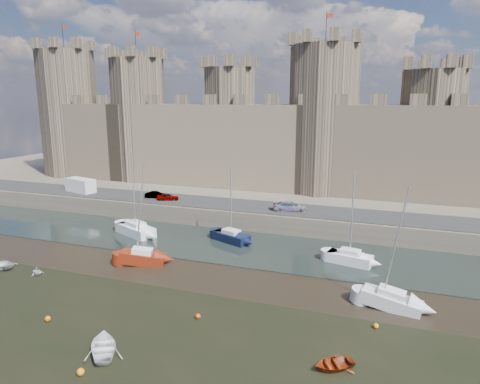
% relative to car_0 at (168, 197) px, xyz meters
% --- Properties ---
extents(ground, '(160.00, 160.00, 0.00)m').
position_rel_car_0_xyz_m(ground, '(18.26, -33.17, -3.05)').
color(ground, black).
rests_on(ground, ground).
extents(water_channel, '(160.00, 12.00, 0.08)m').
position_rel_car_0_xyz_m(water_channel, '(18.26, -9.17, -3.01)').
color(water_channel, black).
rests_on(water_channel, ground).
extents(quay, '(160.00, 60.00, 2.50)m').
position_rel_car_0_xyz_m(quay, '(18.26, 26.83, -1.80)').
color(quay, '#4C443A').
rests_on(quay, ground).
extents(road, '(160.00, 7.00, 0.10)m').
position_rel_car_0_xyz_m(road, '(18.26, 0.83, -0.50)').
color(road, black).
rests_on(road, quay).
extents(castle, '(108.50, 11.00, 29.00)m').
position_rel_car_0_xyz_m(castle, '(17.63, 14.83, 8.63)').
color(castle, '#42382B').
rests_on(castle, quay).
extents(car_0, '(3.45, 2.26, 1.09)m').
position_rel_car_0_xyz_m(car_0, '(0.00, 0.00, 0.00)').
color(car_0, gray).
rests_on(car_0, quay).
extents(car_1, '(3.39, 1.66, 1.07)m').
position_rel_car_0_xyz_m(car_1, '(-2.45, 0.68, -0.01)').
color(car_1, gray).
rests_on(car_1, quay).
extents(car_2, '(4.82, 2.95, 1.31)m').
position_rel_car_0_xyz_m(car_2, '(18.58, 0.06, 0.11)').
color(car_2, gray).
rests_on(car_2, quay).
extents(van, '(5.61, 3.32, 2.29)m').
position_rel_car_0_xyz_m(van, '(-16.12, 0.33, 0.60)').
color(van, silver).
rests_on(van, quay).
extents(sailboat_0, '(6.34, 4.53, 11.07)m').
position_rel_car_0_xyz_m(sailboat_0, '(0.39, -9.38, -2.20)').
color(sailboat_0, silver).
rests_on(sailboat_0, ground).
extents(sailboat_1, '(5.24, 3.65, 9.79)m').
position_rel_car_0_xyz_m(sailboat_1, '(13.08, -7.83, -2.26)').
color(sailboat_1, black).
rests_on(sailboat_1, ground).
extents(sailboat_2, '(4.93, 2.75, 10.05)m').
position_rel_car_0_xyz_m(sailboat_2, '(27.62, -10.36, -2.24)').
color(sailboat_2, white).
rests_on(sailboat_2, ground).
extents(sailboat_4, '(5.05, 3.26, 11.01)m').
position_rel_car_0_xyz_m(sailboat_4, '(6.63, -17.69, -2.25)').
color(sailboat_4, '#651A0B').
rests_on(sailboat_4, ground).
extents(sailboat_5, '(5.15, 2.63, 10.62)m').
position_rel_car_0_xyz_m(sailboat_5, '(31.89, -19.33, -2.29)').
color(sailboat_5, silver).
rests_on(sailboat_5, ground).
extents(dinghy_2, '(4.19, 4.41, 0.74)m').
position_rel_car_0_xyz_m(dinghy_2, '(13.08, -32.98, -2.67)').
color(dinghy_2, silver).
rests_on(dinghy_2, ground).
extents(dinghy_3, '(1.77, 1.63, 0.79)m').
position_rel_car_0_xyz_m(dinghy_3, '(-1.75, -23.88, -2.65)').
color(dinghy_3, silver).
rests_on(dinghy_3, ground).
extents(dinghy_4, '(3.51, 3.36, 0.59)m').
position_rel_car_0_xyz_m(dinghy_4, '(28.42, -29.43, -2.75)').
color(dinghy_4, maroon).
rests_on(dinghy_4, ground).
extents(dinghy_6, '(3.84, 3.02, 0.72)m').
position_rel_car_0_xyz_m(dinghy_6, '(-6.90, -23.71, -2.68)').
color(dinghy_6, silver).
rests_on(dinghy_6, ground).
extents(buoy_0, '(0.48, 0.48, 0.48)m').
position_rel_car_0_xyz_m(buoy_0, '(6.13, -30.85, -2.81)').
color(buoy_0, '#DB5B09').
rests_on(buoy_0, ground).
extents(buoy_1, '(0.43, 0.43, 0.43)m').
position_rel_car_0_xyz_m(buoy_1, '(17.21, -26.43, -2.83)').
color(buoy_1, '#CF3F09').
rests_on(buoy_1, ground).
extents(buoy_3, '(0.42, 0.42, 0.42)m').
position_rel_car_0_xyz_m(buoy_3, '(30.83, -23.21, -2.83)').
color(buoy_3, orange).
rests_on(buoy_3, ground).
extents(buoy_4, '(0.50, 0.50, 0.50)m').
position_rel_car_0_xyz_m(buoy_4, '(13.21, -35.55, -2.80)').
color(buoy_4, orange).
rests_on(buoy_4, ground).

